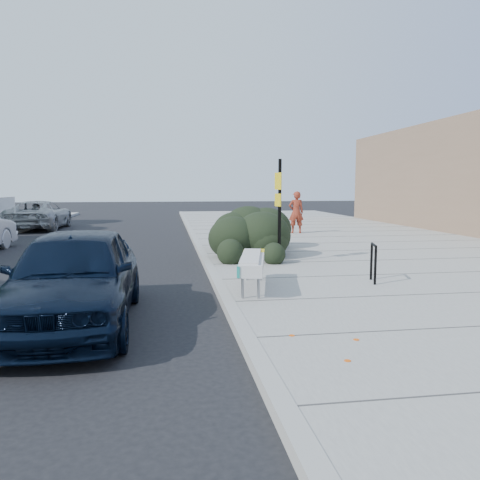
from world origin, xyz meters
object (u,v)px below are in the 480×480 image
at_px(suv_silver, 39,215).
at_px(pedestrian, 296,212).
at_px(bench, 252,263).
at_px(sign_post, 279,204).
at_px(sedan_navy, 75,276).
at_px(bike_rack, 373,259).

relative_size(suv_silver, pedestrian, 2.88).
xyz_separation_m(bench, suv_silver, (-8.10, 16.01, 0.06)).
relative_size(sign_post, sedan_navy, 0.60).
height_order(sedan_navy, suv_silver, sedan_navy).
bearing_deg(suv_silver, pedestrian, 155.51).
relative_size(bike_rack, suv_silver, 0.16).
bearing_deg(bench, sign_post, 80.08).
xyz_separation_m(bench, sign_post, (1.28, 3.09, 1.03)).
height_order(sedan_navy, pedestrian, pedestrian).
height_order(bench, pedestrian, pedestrian).
bearing_deg(suv_silver, sign_post, 125.55).
bearing_deg(sedan_navy, suv_silver, 105.47).
bearing_deg(bench, bike_rack, 17.58).
height_order(bench, sedan_navy, sedan_navy).
xyz_separation_m(sign_post, pedestrian, (2.59, 7.57, -0.64)).
bearing_deg(bench, suv_silver, 129.40).
relative_size(bench, bike_rack, 2.69).
height_order(bike_rack, suv_silver, suv_silver).
height_order(sign_post, suv_silver, sign_post).
bearing_deg(bike_rack, sign_post, 131.16).
bearing_deg(sign_post, pedestrian, 53.26).
relative_size(sign_post, pedestrian, 1.51).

